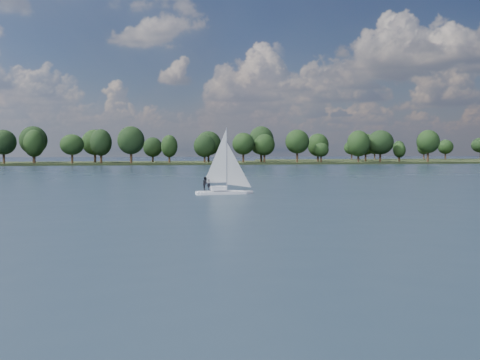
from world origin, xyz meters
name	(u,v)px	position (x,y,z in m)	size (l,w,h in m)	color
ground	(190,177)	(0.00, 100.00, 0.00)	(700.00, 700.00, 0.00)	#233342
far_shore	(169,164)	(0.00, 212.00, 0.00)	(660.00, 40.00, 1.50)	black
far_shore_back	(452,160)	(160.00, 260.00, 0.00)	(220.00, 30.00, 1.40)	black
sailboat	(221,175)	(0.49, 53.81, 2.53)	(7.04, 2.60, 9.06)	white
treeline	(153,144)	(-6.40, 207.23, 8.22)	(563.09, 74.39, 17.77)	black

